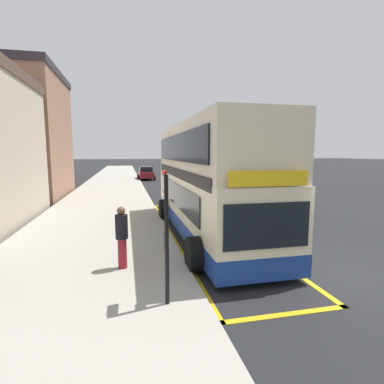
% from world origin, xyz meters
% --- Properties ---
extents(ground_plane, '(260.00, 260.00, 0.00)m').
position_xyz_m(ground_plane, '(0.00, 32.00, 0.00)').
color(ground_plane, black).
extents(pavement_near, '(6.00, 76.00, 0.14)m').
position_xyz_m(pavement_near, '(-7.00, 32.00, 0.07)').
color(pavement_near, '#A39E93').
rests_on(pavement_near, ground).
extents(double_decker_bus, '(3.21, 10.69, 4.40)m').
position_xyz_m(double_decker_bus, '(-2.46, 4.96, 2.06)').
color(double_decker_bus, beige).
rests_on(double_decker_bus, ground).
extents(bus_bay_markings, '(2.94, 13.59, 0.01)m').
position_xyz_m(bus_bay_markings, '(-2.53, 5.26, 0.01)').
color(bus_bay_markings, gold).
rests_on(bus_bay_markings, ground).
extents(bus_stop_sign, '(0.09, 0.51, 2.80)m').
position_xyz_m(bus_stop_sign, '(-4.87, -0.65, 1.77)').
color(bus_stop_sign, black).
rests_on(bus_stop_sign, pavement_near).
extents(terrace_corner, '(8.57, 8.65, 10.15)m').
position_xyz_m(terrace_corner, '(-14.40, 17.68, 4.64)').
color(terrace_corner, '#9E7056').
rests_on(terrace_corner, ground).
extents(parked_car_white_far, '(2.09, 4.20, 1.62)m').
position_xyz_m(parked_car_white_far, '(4.85, 16.02, 0.80)').
color(parked_car_white_far, silver).
rests_on(parked_car_white_far, ground).
extents(parked_car_maroon_kerbside, '(2.09, 4.20, 1.62)m').
position_xyz_m(parked_car_maroon_kerbside, '(-3.17, 30.67, 0.80)').
color(parked_car_maroon_kerbside, maroon).
rests_on(parked_car_maroon_kerbside, ground).
extents(parked_car_white_behind, '(2.09, 4.20, 1.62)m').
position_xyz_m(parked_car_white_behind, '(3.08, 26.77, 0.80)').
color(parked_car_white_behind, silver).
rests_on(parked_car_white_behind, ground).
extents(pedestrian_waiting_near_sign, '(0.34, 0.34, 1.72)m').
position_xyz_m(pedestrian_waiting_near_sign, '(-5.81, 1.50, 1.08)').
color(pedestrian_waiting_near_sign, maroon).
rests_on(pedestrian_waiting_near_sign, pavement_near).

